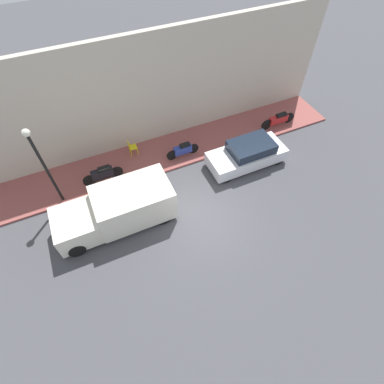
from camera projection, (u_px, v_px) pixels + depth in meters
name	position (u px, v px, depth m)	size (l,w,h in m)	color
ground_plane	(202.00, 219.00, 13.43)	(60.00, 60.00, 0.00)	#47474C
sidewalk	(166.00, 153.00, 15.97)	(2.58, 19.31, 0.10)	#934C47
building_facade	(151.00, 92.00, 14.57)	(0.30, 19.31, 5.75)	beige
parked_car	(247.00, 154.00, 15.08)	(1.64, 3.96, 1.32)	silver
delivery_van	(117.00, 209.00, 12.64)	(1.96, 4.98, 1.78)	silver
motorcycle_blue	(183.00, 150.00, 15.45)	(0.30, 1.77, 0.76)	navy
motorcycle_black	(103.00, 174.00, 14.33)	(0.30, 1.94, 0.87)	black
motorcycle_red	(278.00, 119.00, 16.97)	(0.30, 2.14, 0.76)	#B21E1E
streetlamp	(40.00, 159.00, 11.89)	(0.31, 0.31, 4.15)	black
cafe_chair	(131.00, 147.00, 15.47)	(0.40, 0.40, 0.85)	yellow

